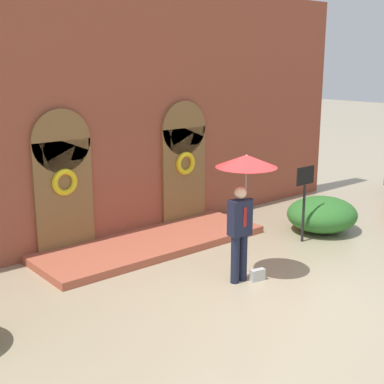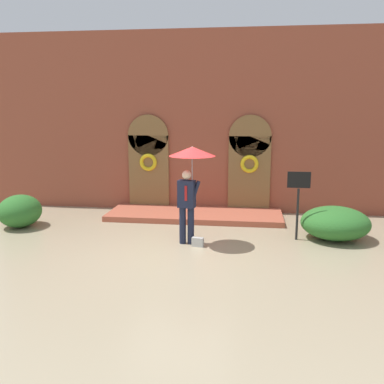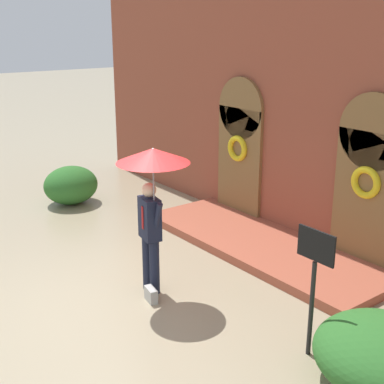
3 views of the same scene
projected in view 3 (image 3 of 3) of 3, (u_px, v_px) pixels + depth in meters
name	position (u px, v px, depth m)	size (l,w,h in m)	color
ground_plane	(121.00, 296.00, 8.39)	(80.00, 80.00, 0.00)	tan
building_facade	(309.00, 103.00, 9.99)	(14.00, 2.30, 5.60)	brown
person_with_umbrella	(152.00, 177.00, 7.93)	(1.10, 1.10, 2.36)	#191E33
handbag	(151.00, 295.00, 8.21)	(0.28, 0.12, 0.22)	#B7B7B2
sign_post	(314.00, 272.00, 6.59)	(0.56, 0.06, 1.72)	black
shrub_left	(71.00, 185.00, 12.59)	(1.14, 1.28, 0.90)	#2D6B28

